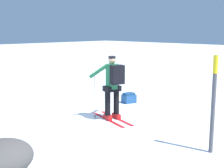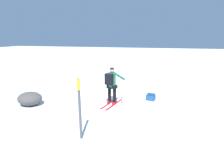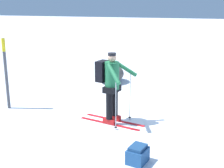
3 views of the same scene
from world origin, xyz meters
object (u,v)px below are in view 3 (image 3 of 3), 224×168
object	(u,v)px
rock_boulder	(111,74)
trail_marker	(6,69)
skier	(111,83)
dropped_backpack	(138,154)

from	to	relation	value
rock_boulder	trail_marker	bearing A→B (deg)	-30.45
trail_marker	skier	bearing A→B (deg)	85.32
trail_marker	rock_boulder	bearing A→B (deg)	149.55
dropped_backpack	trail_marker	bearing A→B (deg)	-116.83
skier	rock_boulder	bearing A→B (deg)	-164.85
skier	rock_boulder	world-z (taller)	skier
skier	trail_marker	bearing A→B (deg)	-94.68
rock_boulder	dropped_backpack	bearing A→B (deg)	20.05
skier	trail_marker	distance (m)	2.94
dropped_backpack	rock_boulder	bearing A→B (deg)	-159.95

